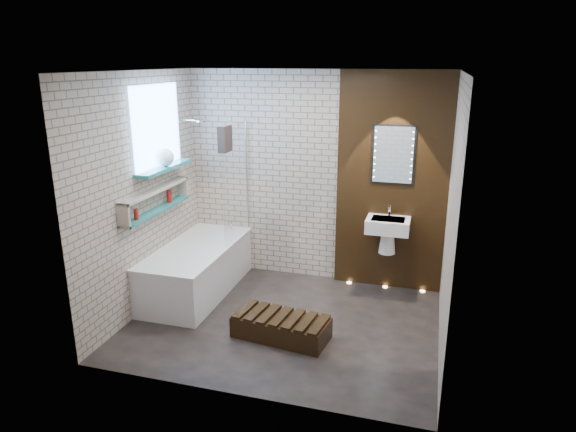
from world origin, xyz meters
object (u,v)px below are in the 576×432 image
(bathtub, at_px, (197,269))
(bath_screen, at_px, (236,183))
(washbasin, at_px, (388,230))
(led_mirror, at_px, (393,155))
(walnut_step, at_px, (281,328))

(bathtub, relative_size, bath_screen, 1.24)
(washbasin, bearing_deg, led_mirror, 90.00)
(bathtub, relative_size, led_mirror, 2.49)
(led_mirror, height_order, walnut_step, led_mirror)
(bathtub, relative_size, washbasin, 3.00)
(washbasin, distance_m, walnut_step, 1.78)
(led_mirror, bearing_deg, bath_screen, -169.34)
(led_mirror, xyz_separation_m, walnut_step, (-0.89, -1.53, -1.54))
(bathtub, distance_m, led_mirror, 2.68)
(washbasin, bearing_deg, walnut_step, -123.00)
(washbasin, height_order, walnut_step, washbasin)
(washbasin, relative_size, led_mirror, 0.83)
(bathtub, height_order, bath_screen, bath_screen)
(bathtub, bearing_deg, led_mirror, 19.78)
(bathtub, distance_m, washbasin, 2.32)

